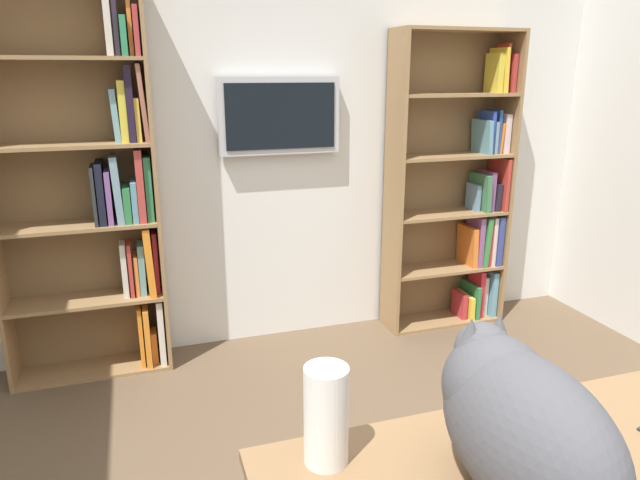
{
  "coord_description": "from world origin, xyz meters",
  "views": [
    {
      "loc": [
        0.82,
        1.26,
        1.7
      ],
      "look_at": [
        0.05,
        -1.13,
        0.96
      ],
      "focal_mm": 32.2,
      "sensor_mm": 36.0,
      "label": 1
    }
  ],
  "objects_px": {
    "bookshelf_left": "(461,195)",
    "paper_towel_roll": "(326,415)",
    "wall_mounted_tv": "(280,116)",
    "bookshelf_right": "(97,190)",
    "cat": "(517,419)"
  },
  "relations": [
    {
      "from": "bookshelf_left",
      "to": "bookshelf_right",
      "type": "xyz_separation_m",
      "value": [
        2.29,
        -0.0,
        0.17
      ]
    },
    {
      "from": "bookshelf_left",
      "to": "paper_towel_roll",
      "type": "bearing_deg",
      "value": 52.14
    },
    {
      "from": "bookshelf_left",
      "to": "bookshelf_right",
      "type": "relative_size",
      "value": 0.88
    },
    {
      "from": "cat",
      "to": "paper_towel_roll",
      "type": "relative_size",
      "value": 2.57
    },
    {
      "from": "bookshelf_left",
      "to": "paper_towel_roll",
      "type": "xyz_separation_m",
      "value": [
        1.69,
        2.17,
        -0.0
      ]
    },
    {
      "from": "bookshelf_right",
      "to": "cat",
      "type": "distance_m",
      "value": 2.59
    },
    {
      "from": "paper_towel_roll",
      "to": "bookshelf_left",
      "type": "bearing_deg",
      "value": -127.86
    },
    {
      "from": "bookshelf_left",
      "to": "wall_mounted_tv",
      "type": "relative_size",
      "value": 2.65
    },
    {
      "from": "bookshelf_left",
      "to": "cat",
      "type": "xyz_separation_m",
      "value": [
        1.31,
        2.4,
        0.06
      ]
    },
    {
      "from": "wall_mounted_tv",
      "to": "paper_towel_roll",
      "type": "bearing_deg",
      "value": 78.48
    },
    {
      "from": "paper_towel_roll",
      "to": "wall_mounted_tv",
      "type": "bearing_deg",
      "value": -101.52
    },
    {
      "from": "cat",
      "to": "paper_towel_roll",
      "type": "xyz_separation_m",
      "value": [
        0.37,
        -0.23,
        -0.06
      ]
    },
    {
      "from": "bookshelf_right",
      "to": "paper_towel_roll",
      "type": "height_order",
      "value": "bookshelf_right"
    },
    {
      "from": "wall_mounted_tv",
      "to": "paper_towel_roll",
      "type": "relative_size",
      "value": 2.86
    },
    {
      "from": "wall_mounted_tv",
      "to": "bookshelf_left",
      "type": "bearing_deg",
      "value": 176.0
    }
  ]
}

